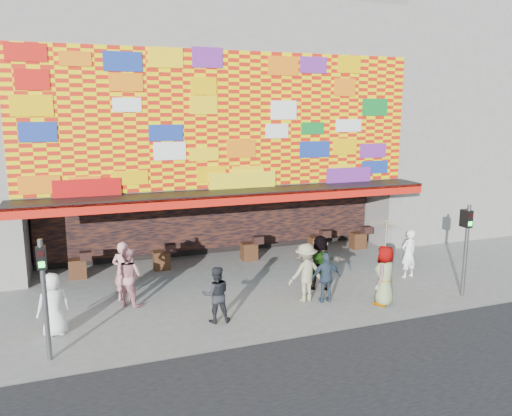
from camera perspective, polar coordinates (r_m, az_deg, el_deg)
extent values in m
plane|color=slate|center=(15.77, 1.28, -10.91)|extent=(90.00, 90.00, 0.00)
cube|color=gray|center=(22.28, -6.27, 12.56)|extent=(15.00, 8.00, 7.00)
cube|color=black|center=(23.66, -6.59, 0.29)|extent=(15.00, 6.00, 3.00)
cube|color=gray|center=(19.25, -25.32, -3.23)|extent=(0.40, 2.00, 3.00)
cube|color=gray|center=(22.92, 13.92, -0.32)|extent=(0.40, 2.00, 3.00)
cube|color=black|center=(18.07, -2.57, 1.82)|extent=(15.20, 1.60, 0.12)
cube|color=red|center=(17.36, -1.80, 0.95)|extent=(15.20, 0.04, 0.35)
cube|color=#FFE000|center=(18.37, -3.17, 9.96)|extent=(14.80, 0.08, 4.90)
cube|color=black|center=(20.65, -4.56, -1.12)|extent=(14.00, 0.25, 2.50)
cube|color=gray|center=(28.33, 20.72, 10.59)|extent=(11.00, 8.00, 12.00)
cylinder|color=#59595B|center=(12.94, -22.96, -9.75)|extent=(0.12, 0.12, 3.00)
cube|color=black|center=(12.62, -23.32, -5.28)|extent=(0.22, 0.18, 0.55)
cube|color=black|center=(12.50, -23.39, -4.82)|extent=(0.14, 0.02, 0.14)
cube|color=#19E533|center=(12.56, -23.30, -5.96)|extent=(0.14, 0.02, 0.14)
cylinder|color=#59595B|center=(17.28, 22.84, -4.58)|extent=(0.12, 0.12, 3.00)
cube|color=black|center=(17.05, 23.10, -1.17)|extent=(0.22, 0.18, 0.55)
cube|color=black|center=(16.95, 23.35, -0.80)|extent=(0.14, 0.02, 0.14)
cube|color=#19E533|center=(17.00, 23.28, -1.66)|extent=(0.14, 0.02, 0.14)
imported|color=white|center=(14.47, -22.18, -10.19)|extent=(0.97, 0.78, 1.72)
imported|color=#D78C8B|center=(16.25, -14.89, -7.02)|extent=(0.83, 0.71, 1.92)
imported|color=#222327|center=(14.30, -4.57, -9.82)|extent=(0.87, 0.73, 1.63)
imported|color=gray|center=(15.82, 5.67, -7.33)|extent=(1.29, 0.88, 1.85)
imported|color=#2C3C4D|center=(15.83, 8.04, -7.86)|extent=(0.98, 0.52, 1.59)
imported|color=gray|center=(16.88, 7.33, -6.18)|extent=(1.78, 1.23, 1.85)
imported|color=gray|center=(15.94, 14.49, -7.47)|extent=(1.08, 1.04, 1.86)
imported|color=white|center=(18.73, 17.05, -5.00)|extent=(0.69, 0.51, 1.74)
imported|color=#CB838B|center=(15.87, -14.35, -7.59)|extent=(1.13, 1.12, 1.84)
imported|color=#F9EB9D|center=(15.59, 14.71, -3.04)|extent=(1.13, 1.15, 1.00)
cylinder|color=#4C3326|center=(15.84, 14.54, -6.38)|extent=(0.02, 0.02, 1.00)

